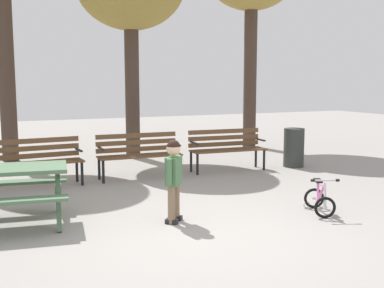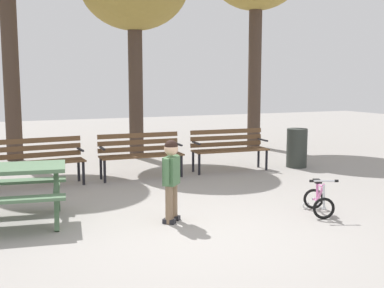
{
  "view_description": "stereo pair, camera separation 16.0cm",
  "coord_description": "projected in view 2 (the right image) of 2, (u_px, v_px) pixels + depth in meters",
  "views": [
    {
      "loc": [
        -2.43,
        -5.06,
        1.88
      ],
      "look_at": [
        0.75,
        1.89,
        0.85
      ],
      "focal_mm": 44.73,
      "sensor_mm": 36.0,
      "label": 1
    },
    {
      "loc": [
        -2.28,
        -5.13,
        1.88
      ],
      "look_at": [
        0.75,
        1.89,
        0.85
      ],
      "focal_mm": 44.73,
      "sensor_mm": 36.0,
      "label": 2
    }
  ],
  "objects": [
    {
      "name": "ground",
      "position": [
        197.0,
        235.0,
        5.81
      ],
      "size": [
        36.0,
        36.0,
        0.0
      ],
      "primitive_type": "plane",
      "color": "gray"
    },
    {
      "name": "park_bench_right",
      "position": [
        229.0,
        146.0,
        9.93
      ],
      "size": [
        1.63,
        0.56,
        0.85
      ],
      "color": "brown",
      "rests_on": "ground"
    },
    {
      "name": "trash_bin",
      "position": [
        297.0,
        148.0,
        10.33
      ],
      "size": [
        0.44,
        0.44,
        0.84
      ],
      "primitive_type": "cylinder",
      "color": "#2D332D",
      "rests_on": "ground"
    },
    {
      "name": "park_bench_far_left",
      "position": [
        37.0,
        158.0,
        8.43
      ],
      "size": [
        1.62,
        0.55,
        0.85
      ],
      "color": "brown",
      "rests_on": "ground"
    },
    {
      "name": "child_standing",
      "position": [
        171.0,
        174.0,
        6.29
      ],
      "size": [
        0.31,
        0.33,
        1.1
      ],
      "color": "#7F664C",
      "rests_on": "ground"
    },
    {
      "name": "kids_bicycle",
      "position": [
        319.0,
        200.0,
        6.73
      ],
      "size": [
        0.53,
        0.63,
        0.54
      ],
      "color": "black",
      "rests_on": "ground"
    },
    {
      "name": "park_bench_left",
      "position": [
        140.0,
        151.0,
        9.21
      ],
      "size": [
        1.61,
        0.51,
        0.85
      ],
      "color": "brown",
      "rests_on": "ground"
    }
  ]
}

